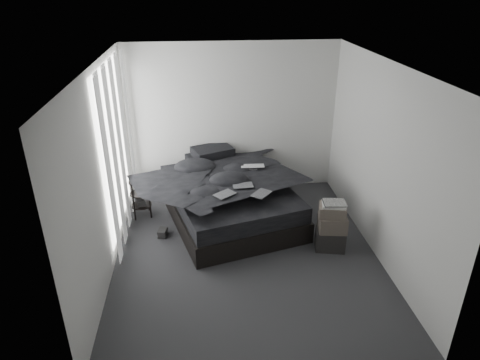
{
  "coord_description": "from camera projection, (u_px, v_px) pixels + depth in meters",
  "views": [
    {
      "loc": [
        -0.6,
        -4.98,
        3.52
      ],
      "look_at": [
        0.0,
        0.8,
        0.75
      ],
      "focal_mm": 32.0,
      "sensor_mm": 36.0,
      "label": 1
    }
  ],
  "objects": [
    {
      "name": "pillow_lower",
      "position": [
        208.0,
        160.0,
        7.42
      ],
      "size": [
        0.8,
        0.64,
        0.16
      ],
      "primitive_type": "cube",
      "rotation": [
        0.0,
        0.0,
        0.27
      ],
      "color": "black",
      "rests_on": "mattress"
    },
    {
      "name": "wall_right",
      "position": [
        381.0,
        162.0,
        5.66
      ],
      "size": [
        0.01,
        4.2,
        2.6
      ],
      "primitive_type": "cube",
      "color": "silver",
      "rests_on": "ground"
    },
    {
      "name": "art_book_snake",
      "position": [
        335.0,
        203.0,
        5.82
      ],
      "size": [
        0.32,
        0.27,
        0.03
      ],
      "primitive_type": "cube",
      "rotation": [
        0.0,
        0.0,
        -0.1
      ],
      "color": "silver",
      "rests_on": "art_book_white"
    },
    {
      "name": "art_book_white",
      "position": [
        334.0,
        205.0,
        5.84
      ],
      "size": [
        0.35,
        0.31,
        0.03
      ],
      "primitive_type": "cube",
      "rotation": [
        0.0,
        0.0,
        -0.2
      ],
      "color": "silver",
      "rests_on": "box_upper"
    },
    {
      "name": "comic_a",
      "position": [
        225.0,
        189.0,
        5.97
      ],
      "size": [
        0.35,
        0.33,
        0.01
      ],
      "primitive_type": "cube",
      "rotation": [
        0.0,
        0.0,
        0.65
      ],
      "color": "black",
      "rests_on": "duvet"
    },
    {
      "name": "wall_left",
      "position": [
        103.0,
        174.0,
        5.32
      ],
      "size": [
        0.01,
        4.2,
        2.6
      ],
      "primitive_type": "cube",
      "color": "silver",
      "rests_on": "ground"
    },
    {
      "name": "papers",
      "position": [
        139.0,
        181.0,
        6.71
      ],
      "size": [
        0.28,
        0.25,
        0.01
      ],
      "primitive_type": "cube",
      "rotation": [
        0.0,
        0.0,
        0.4
      ],
      "color": "white",
      "rests_on": "side_stand"
    },
    {
      "name": "duvet",
      "position": [
        230.0,
        179.0,
        6.6
      ],
      "size": [
        2.19,
        2.38,
        0.27
      ],
      "primitive_type": "imported",
      "rotation": [
        0.0,
        0.0,
        0.27
      ],
      "color": "black",
      "rests_on": "mattress"
    },
    {
      "name": "box_upper",
      "position": [
        332.0,
        211.0,
        5.89
      ],
      "size": [
        0.42,
        0.37,
        0.16
      ],
      "primitive_type": "cube",
      "rotation": [
        0.0,
        0.0,
        -0.26
      ],
      "color": "#534A41",
      "rests_on": "box_mid"
    },
    {
      "name": "window_left",
      "position": [
        116.0,
        145.0,
        6.11
      ],
      "size": [
        0.02,
        2.0,
        2.3
      ],
      "primitive_type": "cube",
      "color": "white",
      "rests_on": "wall_left"
    },
    {
      "name": "ceiling",
      "position": [
        247.0,
        65.0,
        4.93
      ],
      "size": [
        3.6,
        4.2,
        0.01
      ],
      "primitive_type": "cube",
      "color": "white",
      "rests_on": "ground"
    },
    {
      "name": "laptop",
      "position": [
        253.0,
        163.0,
        6.77
      ],
      "size": [
        0.39,
        0.26,
        0.03
      ],
      "primitive_type": "imported",
      "rotation": [
        0.0,
        0.0,
        -0.05
      ],
      "color": "silver",
      "rests_on": "duvet"
    },
    {
      "name": "box_lower",
      "position": [
        330.0,
        239.0,
        6.08
      ],
      "size": [
        0.46,
        0.39,
        0.3
      ],
      "primitive_type": "cube",
      "rotation": [
        0.0,
        0.0,
        -0.2
      ],
      "color": "black",
      "rests_on": "floor"
    },
    {
      "name": "wall_back",
      "position": [
        232.0,
        119.0,
        7.37
      ],
      "size": [
        3.6,
        0.01,
        2.6
      ],
      "primitive_type": "cube",
      "color": "silver",
      "rests_on": "ground"
    },
    {
      "name": "floor_books",
      "position": [
        163.0,
        232.0,
        6.4
      ],
      "size": [
        0.14,
        0.19,
        0.12
      ],
      "primitive_type": "cube",
      "rotation": [
        0.0,
        0.0,
        -0.13
      ],
      "color": "black",
      "rests_on": "floor"
    },
    {
      "name": "bed",
      "position": [
        229.0,
        208.0,
        6.88
      ],
      "size": [
        2.32,
        2.72,
        0.32
      ],
      "primitive_type": "cube",
      "rotation": [
        0.0,
        0.0,
        0.27
      ],
      "color": "black",
      "rests_on": "floor"
    },
    {
      "name": "side_stand",
      "position": [
        141.0,
        199.0,
        6.85
      ],
      "size": [
        0.39,
        0.39,
        0.61
      ],
      "primitive_type": "cylinder",
      "rotation": [
        0.0,
        0.0,
        0.22
      ],
      "color": "black",
      "rests_on": "floor"
    },
    {
      "name": "pillow_upper",
      "position": [
        213.0,
        152.0,
        7.36
      ],
      "size": [
        0.78,
        0.66,
        0.15
      ],
      "primitive_type": "cube",
      "rotation": [
        0.0,
        0.0,
        0.37
      ],
      "color": "black",
      "rests_on": "pillow_lower"
    },
    {
      "name": "comic_c",
      "position": [
        261.0,
        187.0,
        5.98
      ],
      "size": [
        0.34,
        0.35,
        0.01
      ],
      "primitive_type": "cube",
      "rotation": [
        0.0,
        0.0,
        0.88
      ],
      "color": "black",
      "rests_on": "duvet"
    },
    {
      "name": "wall_front",
      "position": [
        275.0,
        268.0,
        3.6
      ],
      "size": [
        3.6,
        0.01,
        2.6
      ],
      "primitive_type": "cube",
      "color": "silver",
      "rests_on": "ground"
    },
    {
      "name": "mattress",
      "position": [
        229.0,
        192.0,
        6.76
      ],
      "size": [
        2.24,
        2.63,
        0.25
      ],
      "primitive_type": "cube",
      "rotation": [
        0.0,
        0.0,
        0.27
      ],
      "color": "black",
      "rests_on": "bed"
    },
    {
      "name": "floor",
      "position": [
        246.0,
        252.0,
        6.05
      ],
      "size": [
        3.6,
        4.2,
        0.01
      ],
      "primitive_type": "cube",
      "color": "#2F2F32",
      "rests_on": "ground"
    },
    {
      "name": "box_mid",
      "position": [
        332.0,
        223.0,
        5.96
      ],
      "size": [
        0.42,
        0.35,
        0.23
      ],
      "primitive_type": "cube",
      "rotation": [
        0.0,
        0.0,
        -0.14
      ],
      "color": "#534A41",
      "rests_on": "box_lower"
    },
    {
      "name": "comic_b",
      "position": [
        243.0,
        180.0,
        6.22
      ],
      "size": [
        0.31,
        0.21,
        0.01
      ],
      "primitive_type": "cube",
      "rotation": [
        0.0,
        0.0,
        0.06
      ],
      "color": "black",
      "rests_on": "duvet"
    },
    {
      "name": "curtain_left",
      "position": [
        120.0,
        149.0,
        6.14
      ],
      "size": [
        0.06,
        2.12,
        2.48
      ],
      "primitive_type": "cube",
      "color": "white",
      "rests_on": "wall_left"
    }
  ]
}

